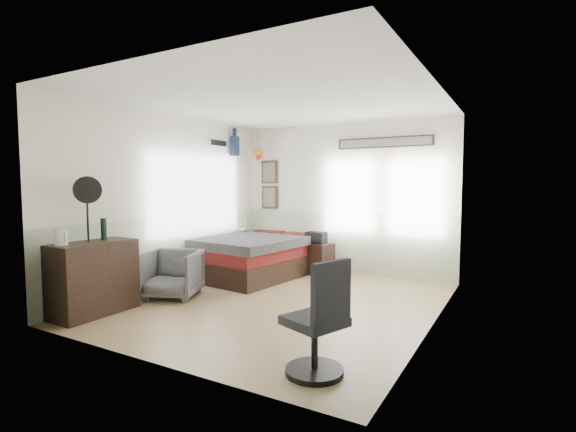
# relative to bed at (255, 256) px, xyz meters

# --- Properties ---
(ground_plane) EXTENTS (4.00, 4.50, 0.01)m
(ground_plane) POSITION_rel_bed_xyz_m (1.24, -1.23, -0.35)
(ground_plane) COLOR tan
(room_shell) EXTENTS (4.02, 4.52, 2.71)m
(room_shell) POSITION_rel_bed_xyz_m (1.16, -1.04, 1.27)
(room_shell) COLOR silver
(room_shell) RESTS_ON ground_plane
(wall_decor) EXTENTS (3.55, 1.32, 1.44)m
(wall_decor) POSITION_rel_bed_xyz_m (0.13, 0.73, 1.76)
(wall_decor) COLOR #3B2C1E
(wall_decor) RESTS_ON room_shell
(bed) EXTENTS (1.76, 2.33, 0.70)m
(bed) POSITION_rel_bed_xyz_m (0.00, 0.00, 0.00)
(bed) COLOR black
(bed) RESTS_ON ground_plane
(dresser) EXTENTS (0.48, 1.00, 0.90)m
(dresser) POSITION_rel_bed_xyz_m (-0.50, -2.81, 0.11)
(dresser) COLOR black
(dresser) RESTS_ON ground_plane
(armchair) EXTENTS (0.95, 0.96, 0.67)m
(armchair) POSITION_rel_bed_xyz_m (-0.21, -1.78, -0.01)
(armchair) COLOR #56585E
(armchair) RESTS_ON ground_plane
(nightstand) EXTENTS (0.61, 0.51, 0.55)m
(nightstand) POSITION_rel_bed_xyz_m (0.86, 0.69, -0.07)
(nightstand) COLOR black
(nightstand) RESTS_ON ground_plane
(task_chair) EXTENTS (0.57, 0.57, 0.99)m
(task_chair) POSITION_rel_bed_xyz_m (2.65, -2.98, 0.06)
(task_chair) COLOR black
(task_chair) RESTS_ON ground_plane
(kettle) EXTENTS (0.16, 0.14, 0.19)m
(kettle) POSITION_rel_bed_xyz_m (-0.56, -3.18, 0.65)
(kettle) COLOR silver
(kettle) RESTS_ON dresser
(bottle) EXTENTS (0.07, 0.07, 0.28)m
(bottle) POSITION_rel_bed_xyz_m (-0.52, -2.64, 0.70)
(bottle) COLOR black
(bottle) RESTS_ON dresser
(stand_fan) EXTENTS (0.20, 0.31, 0.80)m
(stand_fan) POSITION_rel_bed_xyz_m (-0.51, -2.86, 1.18)
(stand_fan) COLOR black
(stand_fan) RESTS_ON dresser
(black_bag) EXTENTS (0.36, 0.24, 0.21)m
(black_bag) POSITION_rel_bed_xyz_m (0.86, 0.69, 0.31)
(black_bag) COLOR black
(black_bag) RESTS_ON nightstand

